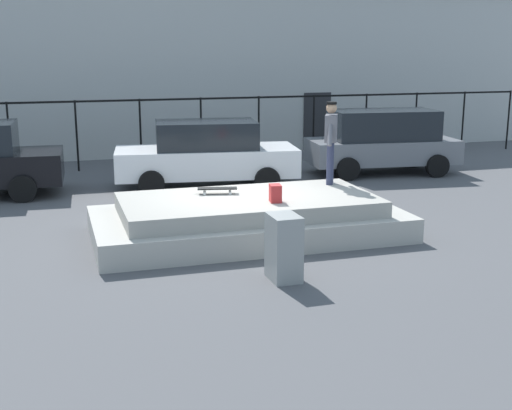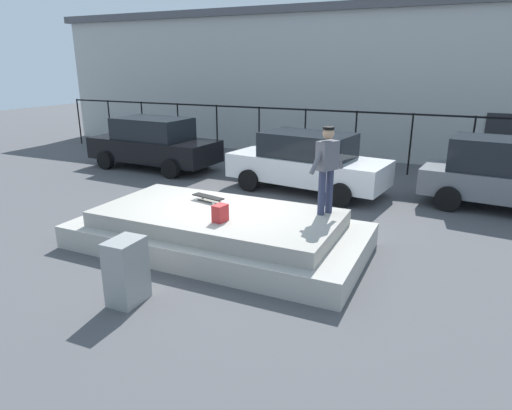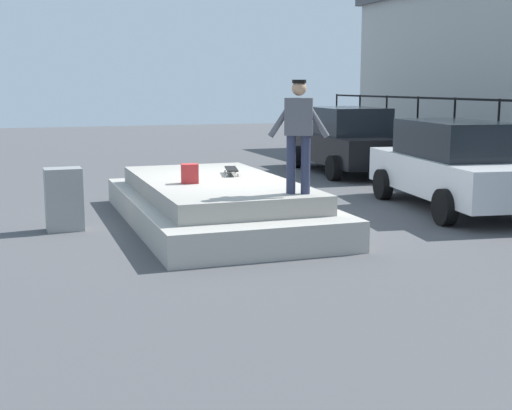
{
  "view_description": "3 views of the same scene",
  "coord_description": "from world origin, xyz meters",
  "px_view_note": "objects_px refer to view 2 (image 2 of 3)",
  "views": [
    {
      "loc": [
        -3.5,
        -12.46,
        3.58
      ],
      "look_at": [
        0.42,
        0.33,
        0.41
      ],
      "focal_mm": 47.3,
      "sensor_mm": 36.0,
      "label": 1
    },
    {
      "loc": [
        4.31,
        -7.8,
        3.58
      ],
      "look_at": [
        0.32,
        0.77,
        0.58
      ],
      "focal_mm": 31.21,
      "sensor_mm": 36.0,
      "label": 2
    },
    {
      "loc": [
        11.65,
        -3.7,
        2.39
      ],
      "look_at": [
        0.55,
        0.16,
        0.36
      ],
      "focal_mm": 48.75,
      "sensor_mm": 36.0,
      "label": 3
    }
  ],
  "objects_px": {
    "car_black_sedan_near": "(154,143)",
    "car_grey_hatchback_far": "(512,174)",
    "backpack": "(220,213)",
    "skateboard": "(208,197)",
    "car_white_sedan_mid": "(307,162)",
    "utility_box": "(127,271)",
    "skateboarder": "(327,164)"
  },
  "relations": [
    {
      "from": "skateboard",
      "to": "car_grey_hatchback_far",
      "type": "bearing_deg",
      "value": 38.26
    },
    {
      "from": "car_white_sedan_mid",
      "to": "utility_box",
      "type": "relative_size",
      "value": 4.61
    },
    {
      "from": "skateboard",
      "to": "car_white_sedan_mid",
      "type": "distance_m",
      "value": 4.37
    },
    {
      "from": "car_black_sedan_near",
      "to": "utility_box",
      "type": "relative_size",
      "value": 4.61
    },
    {
      "from": "skateboard",
      "to": "utility_box",
      "type": "height_order",
      "value": "utility_box"
    },
    {
      "from": "skateboard",
      "to": "backpack",
      "type": "distance_m",
      "value": 1.31
    },
    {
      "from": "skateboarder",
      "to": "car_black_sedan_near",
      "type": "distance_m",
      "value": 8.95
    },
    {
      "from": "skateboard",
      "to": "backpack",
      "type": "xyz_separation_m",
      "value": [
        0.86,
        -0.99,
        0.06
      ]
    },
    {
      "from": "car_black_sedan_near",
      "to": "utility_box",
      "type": "height_order",
      "value": "car_black_sedan_near"
    },
    {
      "from": "car_grey_hatchback_far",
      "to": "utility_box",
      "type": "xyz_separation_m",
      "value": [
        -5.71,
        -7.76,
        -0.43
      ]
    },
    {
      "from": "car_black_sedan_near",
      "to": "backpack",
      "type": "bearing_deg",
      "value": -44.33
    },
    {
      "from": "car_grey_hatchback_far",
      "to": "skateboarder",
      "type": "bearing_deg",
      "value": -128.36
    },
    {
      "from": "backpack",
      "to": "car_grey_hatchback_far",
      "type": "relative_size",
      "value": 0.07
    },
    {
      "from": "car_black_sedan_near",
      "to": "utility_box",
      "type": "distance_m",
      "value": 9.6
    },
    {
      "from": "car_white_sedan_mid",
      "to": "skateboard",
      "type": "bearing_deg",
      "value": -100.16
    },
    {
      "from": "skateboard",
      "to": "car_white_sedan_mid",
      "type": "height_order",
      "value": "car_white_sedan_mid"
    },
    {
      "from": "skateboard",
      "to": "car_grey_hatchback_far",
      "type": "height_order",
      "value": "car_grey_hatchback_far"
    },
    {
      "from": "skateboarder",
      "to": "car_white_sedan_mid",
      "type": "relative_size",
      "value": 0.35
    },
    {
      "from": "car_white_sedan_mid",
      "to": "car_grey_hatchback_far",
      "type": "bearing_deg",
      "value": 4.93
    },
    {
      "from": "skateboarder",
      "to": "backpack",
      "type": "bearing_deg",
      "value": -141.93
    },
    {
      "from": "car_grey_hatchback_far",
      "to": "skateboard",
      "type": "bearing_deg",
      "value": -141.74
    },
    {
      "from": "backpack",
      "to": "utility_box",
      "type": "xyz_separation_m",
      "value": [
        -0.54,
        -2.02,
        -0.41
      ]
    },
    {
      "from": "car_black_sedan_near",
      "to": "car_grey_hatchback_far",
      "type": "distance_m",
      "value": 11.18
    },
    {
      "from": "car_white_sedan_mid",
      "to": "utility_box",
      "type": "distance_m",
      "value": 7.33
    },
    {
      "from": "car_white_sedan_mid",
      "to": "utility_box",
      "type": "bearing_deg",
      "value": -93.52
    },
    {
      "from": "skateboard",
      "to": "car_black_sedan_near",
      "type": "xyz_separation_m",
      "value": [
        -5.15,
        4.88,
        0.04
      ]
    },
    {
      "from": "skateboard",
      "to": "utility_box",
      "type": "relative_size",
      "value": 0.76
    },
    {
      "from": "skateboard",
      "to": "skateboarder",
      "type": "bearing_deg",
      "value": 6.57
    },
    {
      "from": "car_black_sedan_near",
      "to": "car_grey_hatchback_far",
      "type": "relative_size",
      "value": 1.1
    },
    {
      "from": "car_grey_hatchback_far",
      "to": "backpack",
      "type": "bearing_deg",
      "value": -131.97
    },
    {
      "from": "car_black_sedan_near",
      "to": "car_grey_hatchback_far",
      "type": "bearing_deg",
      "value": -0.63
    },
    {
      "from": "skateboarder",
      "to": "backpack",
      "type": "relative_size",
      "value": 5.22
    }
  ]
}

